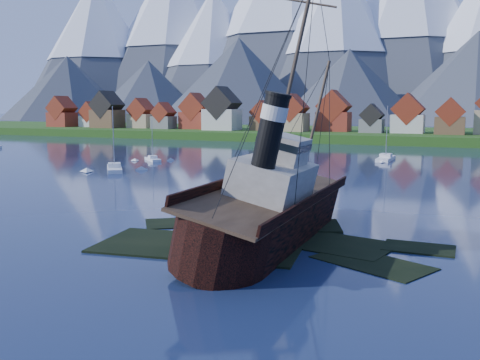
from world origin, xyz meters
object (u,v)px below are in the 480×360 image
at_px(sailboat_c, 153,160).
at_px(sailboat_e, 386,159).
at_px(sailboat_a, 114,169).
at_px(tugboat_wreck, 271,205).

relative_size(sailboat_c, sailboat_e, 0.77).
bearing_deg(sailboat_a, tugboat_wreck, -77.09).
bearing_deg(sailboat_c, sailboat_a, -125.67).
distance_m(sailboat_c, sailboat_e, 53.50).
height_order(tugboat_wreck, sailboat_e, tugboat_wreck).
bearing_deg(sailboat_a, sailboat_c, 63.45).
relative_size(tugboat_wreck, sailboat_c, 3.14).
relative_size(sailboat_a, sailboat_e, 0.99).
xyz_separation_m(sailboat_c, sailboat_e, (48.83, 21.86, 0.06)).
relative_size(sailboat_a, sailboat_c, 1.29).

